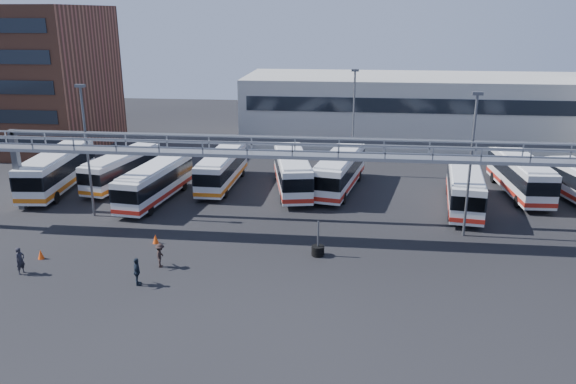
# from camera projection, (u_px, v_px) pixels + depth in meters

# --- Properties ---
(ground) EXTENTS (140.00, 140.00, 0.00)m
(ground) POSITION_uv_depth(u_px,v_px,m) (285.00, 270.00, 34.70)
(ground) COLOR black
(ground) RESTS_ON ground
(gantry) EXTENTS (51.40, 5.15, 7.10)m
(gantry) POSITION_uv_depth(u_px,v_px,m) (295.00, 160.00, 38.59)
(gantry) COLOR gray
(gantry) RESTS_ON ground
(apartment_building) EXTENTS (18.00, 15.00, 16.00)m
(apartment_building) POSITION_uv_depth(u_px,v_px,m) (21.00, 79.00, 64.27)
(apartment_building) COLOR brown
(apartment_building) RESTS_ON ground
(warehouse) EXTENTS (42.00, 14.00, 8.00)m
(warehouse) POSITION_uv_depth(u_px,v_px,m) (419.00, 109.00, 68.19)
(warehouse) COLOR #9E9E99
(warehouse) RESTS_ON ground
(light_pole_left) EXTENTS (0.70, 0.35, 10.21)m
(light_pole_left) POSITION_uv_depth(u_px,v_px,m) (87.00, 144.00, 42.23)
(light_pole_left) COLOR #4C4F54
(light_pole_left) RESTS_ON ground
(light_pole_mid) EXTENTS (0.70, 0.35, 10.21)m
(light_pole_mid) POSITION_uv_depth(u_px,v_px,m) (471.00, 158.00, 38.32)
(light_pole_mid) COLOR #4C4F54
(light_pole_mid) RESTS_ON ground
(light_pole_back) EXTENTS (0.70, 0.35, 10.21)m
(light_pole_back) POSITION_uv_depth(u_px,v_px,m) (354.00, 117.00, 53.36)
(light_pole_back) COLOR #4C4F54
(light_pole_back) RESTS_ON ground
(bus_0) EXTENTS (3.73, 11.73, 3.50)m
(bus_0) POSITION_uv_depth(u_px,v_px,m) (57.00, 169.00, 49.74)
(bus_0) COLOR silver
(bus_0) RESTS_ON ground
(bus_1) EXTENTS (4.11, 10.32, 3.05)m
(bus_1) POSITION_uv_depth(u_px,v_px,m) (122.00, 168.00, 51.16)
(bus_1) COLOR silver
(bus_1) RESTS_ON ground
(bus_2) EXTENTS (3.64, 10.60, 3.15)m
(bus_2) POSITION_uv_depth(u_px,v_px,m) (155.00, 182.00, 46.82)
(bus_2) COLOR silver
(bus_2) RESTS_ON ground
(bus_3) EXTENTS (2.73, 10.49, 3.17)m
(bus_3) POSITION_uv_depth(u_px,v_px,m) (222.00, 168.00, 50.97)
(bus_3) COLOR silver
(bus_3) RESTS_ON ground
(bus_4) EXTENTS (4.61, 11.28, 3.34)m
(bus_4) POSITION_uv_depth(u_px,v_px,m) (292.00, 171.00, 49.57)
(bus_4) COLOR silver
(bus_4) RESTS_ON ground
(bus_5) EXTENTS (4.61, 11.32, 3.35)m
(bus_5) POSITION_uv_depth(u_px,v_px,m) (340.00, 170.00, 49.72)
(bus_5) COLOR silver
(bus_5) RESTS_ON ground
(bus_7) EXTENTS (3.91, 11.05, 3.28)m
(bus_7) POSITION_uv_depth(u_px,v_px,m) (465.00, 187.00, 45.19)
(bus_7) COLOR silver
(bus_7) RESTS_ON ground
(bus_8) EXTENTS (3.04, 11.23, 3.38)m
(bus_8) POSITION_uv_depth(u_px,v_px,m) (520.00, 174.00, 48.60)
(bus_8) COLOR silver
(bus_8) RESTS_ON ground
(pedestrian_a) EXTENTS (0.56, 0.71, 1.71)m
(pedestrian_a) POSITION_uv_depth(u_px,v_px,m) (20.00, 261.00, 33.95)
(pedestrian_a) COLOR #212129
(pedestrian_a) RESTS_ON ground
(pedestrian_c) EXTENTS (0.69, 1.06, 1.55)m
(pedestrian_c) POSITION_uv_depth(u_px,v_px,m) (160.00, 255.00, 34.89)
(pedestrian_c) COLOR black
(pedestrian_c) RESTS_ON ground
(pedestrian_d) EXTENTS (0.67, 1.07, 1.69)m
(pedestrian_d) POSITION_uv_depth(u_px,v_px,m) (137.00, 272.00, 32.53)
(pedestrian_d) COLOR #1B2430
(pedestrian_d) RESTS_ON ground
(cone_left) EXTENTS (0.42, 0.42, 0.63)m
(cone_left) POSITION_uv_depth(u_px,v_px,m) (41.00, 254.00, 36.18)
(cone_left) COLOR #EE480D
(cone_left) RESTS_ON ground
(cone_right) EXTENTS (0.43, 0.43, 0.66)m
(cone_right) POSITION_uv_depth(u_px,v_px,m) (156.00, 239.00, 38.62)
(cone_right) COLOR #EE480D
(cone_right) RESTS_ON ground
(tire_stack) EXTENTS (0.84, 0.84, 2.40)m
(tire_stack) POSITION_uv_depth(u_px,v_px,m) (318.00, 250.00, 36.65)
(tire_stack) COLOR black
(tire_stack) RESTS_ON ground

